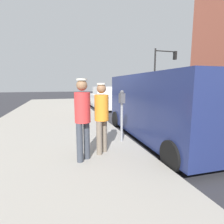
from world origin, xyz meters
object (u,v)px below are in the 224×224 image
parked_sedan_behind (105,99)px  traffic_light_corner (162,67)px  pedestrian_in_orange (102,114)px  parking_meter_near (122,107)px  pedestrian_in_red (83,114)px  parked_van (162,105)px

parked_sedan_behind → traffic_light_corner: 7.64m
pedestrian_in_orange → parking_meter_near: bearing=-137.3°
pedestrian_in_red → traffic_light_corner: traffic_light_corner is taller
parking_meter_near → traffic_light_corner: traffic_light_corner is taller
pedestrian_in_orange → parked_van: 2.48m
parked_van → pedestrian_in_orange: bearing=23.2°
parked_sedan_behind → traffic_light_corner: size_ratio=0.85×
pedestrian_in_orange → parked_sedan_behind: 9.15m
pedestrian_in_orange → parked_van: size_ratio=0.33×
parked_van → parked_sedan_behind: (-0.08, -7.86, -0.41)m
parking_meter_near → traffic_light_corner: (-8.13, -10.92, 2.34)m
pedestrian_in_orange → traffic_light_corner: (-8.90, -11.63, 2.38)m
traffic_light_corner → pedestrian_in_red: bearing=51.8°
parked_sedan_behind → traffic_light_corner: traffic_light_corner is taller
parking_meter_near → pedestrian_in_orange: (0.78, 0.72, -0.04)m
traffic_light_corner → parked_van: bearing=58.1°
pedestrian_in_red → traffic_light_corner: 15.37m
parking_meter_near → traffic_light_corner: bearing=-126.7°
parked_sedan_behind → traffic_light_corner: (-6.54, -2.80, 2.77)m
pedestrian_in_red → parked_sedan_behind: bearing=-107.3°
pedestrian_in_orange → parked_sedan_behind: bearing=-105.0°
parked_van → parked_sedan_behind: parked_van is taller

